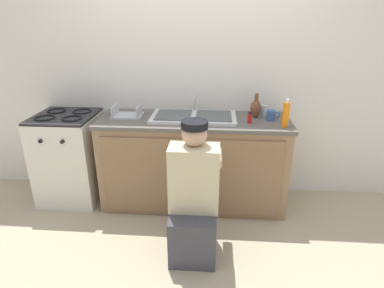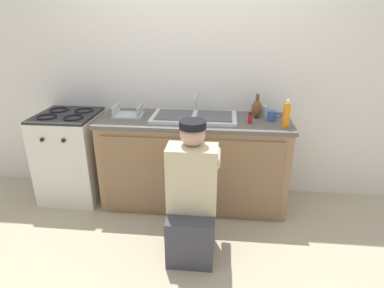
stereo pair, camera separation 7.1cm
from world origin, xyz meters
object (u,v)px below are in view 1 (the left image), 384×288
Objects in this scene: plumber_person at (194,202)px; dish_rack_tray at (127,114)px; soap_bottle_orange at (286,114)px; spice_bottle_red at (250,118)px; coffee_mug at (271,115)px; water_glass at (263,110)px; sink_double_basin at (194,117)px; vase_decorative at (256,108)px; stove_range at (70,157)px.

dish_rack_tray is (-0.70, 0.79, 0.46)m from plumber_person.
soap_bottle_orange reaches higher than spice_bottle_red.
water_glass is at bearing 108.70° from coffee_mug.
dish_rack_tray is 2.22× the size of coffee_mug.
coffee_mug is (0.21, 0.09, -0.00)m from spice_bottle_red.
sink_double_basin is 2.86× the size of dish_rack_tray.
plumber_person is at bearing -121.50° from vase_decorative.
soap_bottle_orange is at bearing -63.79° from coffee_mug.
soap_bottle_orange is (0.82, -0.18, 0.09)m from sink_double_basin.
plumber_person reaches higher than sink_double_basin.
dish_rack_tray is 1.17m from spice_bottle_red.
sink_double_basin is 0.84m from soap_bottle_orange.
water_glass is at bearing 56.52° from plumber_person.
plumber_person is 11.04× the size of water_glass.
soap_bottle_orange is 1.09× the size of vase_decorative.
water_glass reaches higher than coffee_mug.
plumber_person is at bearing -123.48° from water_glass.
soap_bottle_orange is (2.09, -0.18, 0.56)m from stove_range.
coffee_mug is at bearing 49.18° from plumber_person.
plumber_person is 4.80× the size of vase_decorative.
spice_bottle_red is at bearing -121.68° from water_glass.
dish_rack_tray reaches higher than water_glass.
stove_range is 2.01m from water_glass.
coffee_mug is at bearing -0.44° from dish_rack_tray.
soap_bottle_orange reaches higher than water_glass.
sink_double_basin is 3.48× the size of vase_decorative.
sink_double_basin reaches higher than spice_bottle_red.
dish_rack_tray is 2.67× the size of spice_bottle_red.
soap_bottle_orange is 0.21m from coffee_mug.
spice_bottle_red is 0.20m from vase_decorative.
vase_decorative is at bearing 9.28° from sink_double_basin.
dish_rack_tray is (-0.64, 0.01, 0.01)m from sink_double_basin.
spice_bottle_red is 0.23m from coffee_mug.
plumber_person is 10.52× the size of spice_bottle_red.
stove_range is at bearing -178.65° from dish_rack_tray.
plumber_person is (1.33, -0.77, 0.00)m from stove_range.
water_glass is (1.32, 0.15, 0.03)m from dish_rack_tray.
dish_rack_tray is 1.48m from soap_bottle_orange.
sink_double_basin is 0.64m from dish_rack_tray.
spice_bottle_red is 0.83× the size of coffee_mug.
vase_decorative is 1.83× the size of coffee_mug.
water_glass is 0.17m from coffee_mug.
vase_decorative is (-0.23, 0.28, -0.02)m from soap_bottle_orange.
vase_decorative is (-0.08, -0.06, 0.04)m from water_glass.
spice_bottle_red is at bearing -110.70° from vase_decorative.
stove_range is 3.28× the size of dish_rack_tray.
plumber_person is 4.42× the size of soap_bottle_orange.
water_glass is at bearing 36.83° from vase_decorative.
plumber_person reaches higher than stove_range.
plumber_person reaches higher than water_glass.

